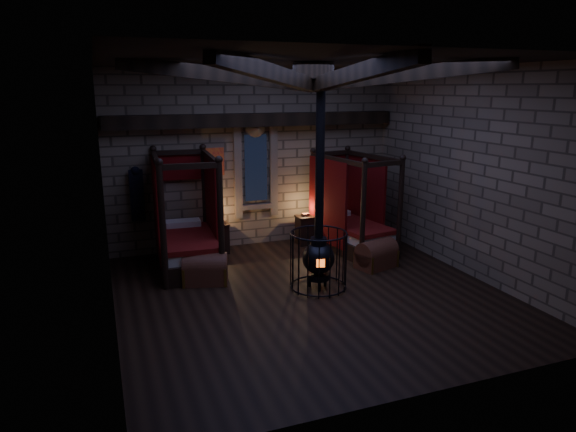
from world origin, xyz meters
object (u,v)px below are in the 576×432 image
object	(u,v)px
trunk_left	(205,270)
trunk_right	(377,255)
stove	(318,256)
bed_left	(187,240)
bed_right	(351,226)

from	to	relation	value
trunk_left	trunk_right	distance (m)	3.66
trunk_left	trunk_right	xyz separation A→B (m)	(3.64, -0.38, -0.00)
stove	bed_left	bearing A→B (deg)	150.84
bed_left	trunk_left	bearing A→B (deg)	-78.75
bed_left	trunk_left	xyz separation A→B (m)	(0.15, -1.12, -0.32)
bed_left	trunk_right	world-z (taller)	bed_left
bed_left	bed_right	xyz separation A→B (m)	(3.89, -0.12, -0.04)
trunk_left	trunk_right	world-z (taller)	trunk_left
bed_right	trunk_left	xyz separation A→B (m)	(-3.73, -1.00, -0.28)
bed_right	trunk_left	size ratio (longest dim) A/B	2.36
bed_left	bed_right	bearing A→B (deg)	1.61
bed_left	stove	bearing A→B (deg)	-41.54
stove	trunk_right	bearing A→B (deg)	36.98
bed_left	stove	xyz separation A→B (m)	(2.15, -2.14, 0.06)
bed_right	trunk_right	distance (m)	1.41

